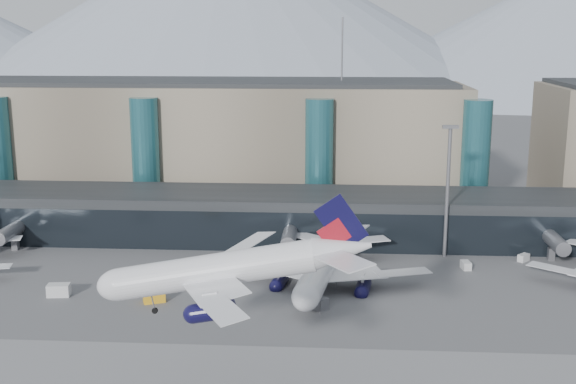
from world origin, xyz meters
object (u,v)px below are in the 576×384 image
object	(u,v)px
veh_d	(524,258)
lightmast_mid	(448,184)
jet_parked_mid	(324,255)
veh_a	(59,290)
hero_jet	(243,259)
veh_h	(154,297)
veh_g	(466,265)
veh_c	(317,303)

from	to	relation	value
veh_d	lightmast_mid	bearing A→B (deg)	127.39
jet_parked_mid	veh_a	distance (m)	44.96
hero_jet	veh_h	size ratio (longest dim) A/B	9.66
hero_jet	veh_a	bearing A→B (deg)	136.50
lightmast_mid	veh_g	xyz separation A→B (m)	(2.81, -7.43, -13.69)
veh_d	veh_h	world-z (taller)	veh_h
hero_jet	veh_d	bearing A→B (deg)	50.94
hero_jet	veh_h	bearing A→B (deg)	120.56
veh_d	veh_g	world-z (taller)	veh_g
veh_c	veh_h	distance (m)	26.30
jet_parked_mid	lightmast_mid	bearing A→B (deg)	-47.81
lightmast_mid	veh_a	size ratio (longest dim) A/B	7.06
hero_jet	veh_c	xyz separation A→B (m)	(7.70, 30.43, -16.85)
jet_parked_mid	veh_a	bearing A→B (deg)	111.61
hero_jet	veh_g	distance (m)	64.38
veh_d	veh_c	bearing A→B (deg)	169.62
veh_d	veh_g	distance (m)	12.98
lightmast_mid	jet_parked_mid	bearing A→B (deg)	-146.25
veh_g	veh_d	bearing A→B (deg)	106.02
jet_parked_mid	hero_jet	bearing A→B (deg)	177.17
lightmast_mid	veh_d	size ratio (longest dim) A/B	10.66
veh_a	veh_c	size ratio (longest dim) A/B	1.00
lightmast_mid	jet_parked_mid	world-z (taller)	lightmast_mid
hero_jet	veh_h	xyz separation A→B (m)	(-18.57, 31.59, -16.91)
veh_a	veh_h	distance (m)	16.48
lightmast_mid	veh_a	world-z (taller)	lightmast_mid
lightmast_mid	veh_d	distance (m)	20.15
veh_a	veh_g	size ratio (longest dim) A/B	1.45
veh_a	veh_g	xyz separation A→B (m)	(69.55, 18.23, -0.29)
lightmast_mid	hero_jet	size ratio (longest dim) A/B	0.77
jet_parked_mid	veh_d	xyz separation A→B (m)	(37.71, 13.44, -4.04)
veh_a	veh_g	world-z (taller)	veh_a
veh_a	veh_h	world-z (taller)	veh_a
hero_jet	veh_a	world-z (taller)	hero_jet
lightmast_mid	veh_g	distance (m)	15.83
lightmast_mid	veh_g	world-z (taller)	lightmast_mid
veh_g	veh_h	world-z (taller)	veh_h
jet_parked_mid	veh_d	bearing A→B (deg)	-61.95
hero_jet	veh_c	size ratio (longest dim) A/B	9.14
veh_c	hero_jet	bearing A→B (deg)	-62.19
hero_jet	jet_parked_mid	xyz separation A→B (m)	(8.67, 43.51, -13.13)
lightmast_mid	jet_parked_mid	size ratio (longest dim) A/B	0.66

